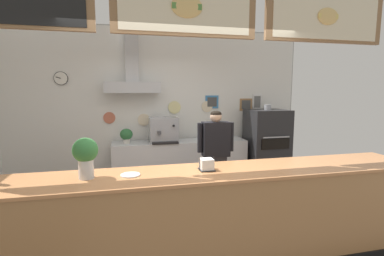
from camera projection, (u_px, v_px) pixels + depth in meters
name	position (u px, v px, depth m)	size (l,w,h in m)	color
ground_plane	(183.00, 239.00, 3.47)	(6.91, 6.91, 0.00)	#3F3A38
back_wall_assembly	(159.00, 102.00, 5.34)	(5.76, 2.70, 3.02)	gray
service_counter	(193.00, 220.00, 2.88)	(5.08, 0.71, 1.02)	#B77F4C
back_prep_counter	(180.00, 164.00, 5.37)	(2.51, 0.55, 0.88)	silver
pizza_oven	(266.00, 146.00, 5.56)	(0.75, 0.71, 1.56)	#232326
shop_worker	(215.00, 158.00, 4.20)	(0.56, 0.24, 1.54)	#232328
espresso_machine	(164.00, 130.00, 5.18)	(0.52, 0.46, 0.46)	#A3A5AD
potted_sage	(206.00, 132.00, 5.37)	(0.21, 0.21, 0.26)	#9E563D
potted_basil	(126.00, 135.00, 5.04)	(0.23, 0.23, 0.27)	beige
basil_vase	(86.00, 155.00, 2.59)	(0.23, 0.23, 0.38)	silver
napkin_holder	(207.00, 165.00, 2.88)	(0.16, 0.15, 0.14)	#262628
condiment_plate	(130.00, 175.00, 2.70)	(0.19, 0.19, 0.01)	white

